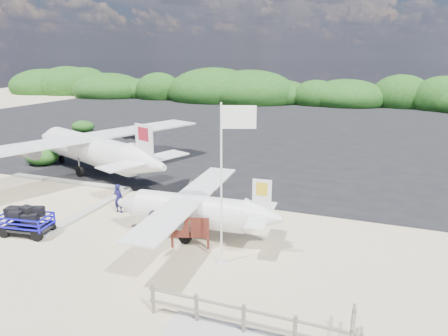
% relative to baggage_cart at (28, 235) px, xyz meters
% --- Properties ---
extents(ground, '(160.00, 160.00, 0.00)m').
position_rel_baggage_cart_xyz_m(ground, '(5.33, 1.93, 0.00)').
color(ground, beige).
extents(asphalt_apron, '(90.00, 50.00, 0.04)m').
position_rel_baggage_cart_xyz_m(asphalt_apron, '(5.33, 31.93, 0.00)').
color(asphalt_apron, '#B2B2B2').
rests_on(asphalt_apron, ground).
extents(lagoon, '(9.00, 7.00, 0.40)m').
position_rel_baggage_cart_xyz_m(lagoon, '(-3.67, 3.43, 0.00)').
color(lagoon, '#B2B2B2').
rests_on(lagoon, ground).
extents(vegetation_band, '(124.00, 8.00, 4.40)m').
position_rel_baggage_cart_xyz_m(vegetation_band, '(5.33, 56.93, 0.00)').
color(vegetation_band, '#B2B2B2').
rests_on(vegetation_band, ground).
extents(fence, '(6.40, 2.00, 1.10)m').
position_rel_baggage_cart_xyz_m(fence, '(11.33, -3.07, 0.00)').
color(fence, '#B2B2B2').
rests_on(fence, ground).
extents(baggage_cart, '(2.55, 1.67, 1.20)m').
position_rel_baggage_cart_xyz_m(baggage_cart, '(0.00, 0.00, 0.00)').
color(baggage_cart, '#110ED2').
rests_on(baggage_cart, ground).
extents(flagpole, '(1.37, 0.90, 6.32)m').
position_rel_baggage_cart_xyz_m(flagpole, '(9.22, 0.71, 0.00)').
color(flagpole, white).
rests_on(flagpole, ground).
extents(signboard, '(1.72, 0.64, 1.44)m').
position_rel_baggage_cart_xyz_m(signboard, '(7.55, 1.38, 0.00)').
color(signboard, maroon).
rests_on(signboard, ground).
extents(crew_a, '(0.58, 0.40, 1.54)m').
position_rel_baggage_cart_xyz_m(crew_a, '(2.34, 3.79, 0.77)').
color(crew_a, '#131347').
rests_on(crew_a, ground).
extents(crew_b, '(1.02, 0.91, 1.72)m').
position_rel_baggage_cart_xyz_m(crew_b, '(6.21, 5.83, 0.86)').
color(crew_b, '#131347').
rests_on(crew_b, ground).
extents(aircraft_large, '(22.85, 22.85, 5.28)m').
position_rel_baggage_cart_xyz_m(aircraft_large, '(19.68, 28.76, 0.00)').
color(aircraft_large, '#B2B2B2').
rests_on(aircraft_large, ground).
extents(aircraft_small, '(8.41, 8.41, 2.88)m').
position_rel_baggage_cart_xyz_m(aircraft_small, '(-2.31, 37.43, 0.00)').
color(aircraft_small, '#B2B2B2').
rests_on(aircraft_small, ground).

